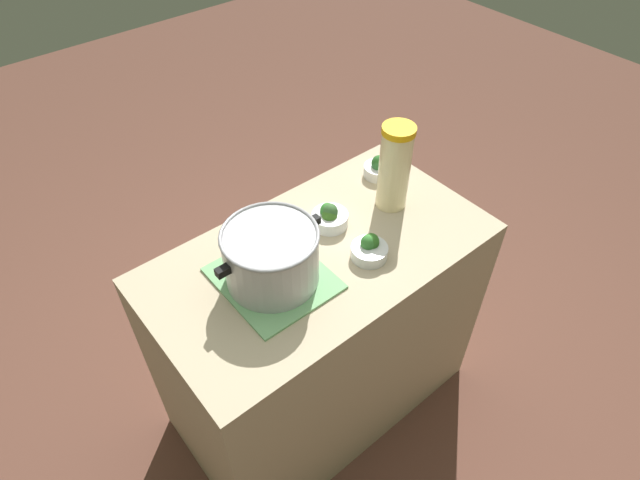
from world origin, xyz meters
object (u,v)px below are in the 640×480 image
object	(u,v)px
lemonade_pitcher	(395,167)
broccoli_bowl_center	(378,168)
broccoli_bowl_back	(369,249)
cooking_pot	(272,256)
broccoli_bowl_front	(330,217)

from	to	relation	value
lemonade_pitcher	broccoli_bowl_center	distance (m)	0.20
broccoli_bowl_center	broccoli_bowl_back	size ratio (longest dim) A/B	0.92
cooking_pot	broccoli_bowl_center	size ratio (longest dim) A/B	3.33
lemonade_pitcher	broccoli_bowl_front	distance (m)	0.27
lemonade_pitcher	cooking_pot	bearing A→B (deg)	3.21
cooking_pot	lemonade_pitcher	bearing A→B (deg)	-176.79
broccoli_bowl_front	broccoli_bowl_back	distance (m)	0.19
cooking_pot	lemonade_pitcher	distance (m)	0.52
lemonade_pitcher	broccoli_bowl_back	distance (m)	0.29
cooking_pot	broccoli_bowl_back	distance (m)	0.32
cooking_pot	broccoli_bowl_center	distance (m)	0.62
broccoli_bowl_center	lemonade_pitcher	bearing A→B (deg)	61.96
broccoli_bowl_back	cooking_pot	bearing A→B (deg)	-20.25
broccoli_bowl_front	lemonade_pitcher	bearing A→B (deg)	167.32
lemonade_pitcher	broccoli_bowl_center	size ratio (longest dim) A/B	2.90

